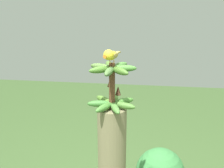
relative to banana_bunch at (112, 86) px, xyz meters
The scene contains 2 objects.
banana_bunch is the anchor object (origin of this frame).
perched_bird 0.20m from the banana_bunch, 70.69° to the left, with size 0.09×0.20×0.09m.
Camera 1 is at (-0.21, 1.70, 1.93)m, focal length 46.66 mm.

